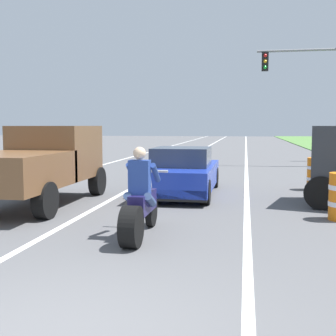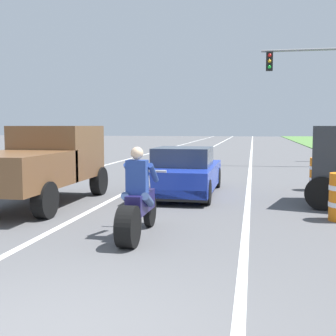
# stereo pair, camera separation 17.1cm
# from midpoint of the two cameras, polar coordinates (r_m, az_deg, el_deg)

# --- Properties ---
(lane_stripe_left_solid) EXTENTS (0.14, 120.00, 0.01)m
(lane_stripe_left_solid) POSITION_cam_midpoint_polar(r_m,az_deg,el_deg) (24.70, -6.07, 0.88)
(lane_stripe_left_solid) COLOR white
(lane_stripe_left_solid) RESTS_ON ground
(lane_stripe_right_solid) EXTENTS (0.14, 120.00, 0.01)m
(lane_stripe_right_solid) POSITION_cam_midpoint_polar(r_m,az_deg,el_deg) (23.62, 10.87, 0.60)
(lane_stripe_right_solid) COLOR white
(lane_stripe_right_solid) RESTS_ON ground
(lane_stripe_centre_dashed) EXTENTS (0.14, 120.00, 0.01)m
(lane_stripe_centre_dashed) POSITION_cam_midpoint_polar(r_m,az_deg,el_deg) (23.90, 2.21, 0.75)
(lane_stripe_centre_dashed) COLOR white
(lane_stripe_centre_dashed) RESTS_ON ground
(motorcycle_with_rider) EXTENTS (0.70, 2.21, 1.62)m
(motorcycle_with_rider) POSITION_cam_midpoint_polar(r_m,az_deg,el_deg) (7.74, -3.37, -4.85)
(motorcycle_with_rider) COLOR black
(motorcycle_with_rider) RESTS_ON ground
(sports_car_blue) EXTENTS (1.84, 4.30, 1.37)m
(sports_car_blue) POSITION_cam_midpoint_polar(r_m,az_deg,el_deg) (12.65, 2.45, -0.64)
(sports_car_blue) COLOR #1E38B2
(sports_car_blue) RESTS_ON ground
(pickup_truck_left_lane_brown) EXTENTS (2.02, 4.80, 1.98)m
(pickup_truck_left_lane_brown) POSITION_cam_midpoint_polar(r_m,az_deg,el_deg) (11.49, -15.62, 0.93)
(pickup_truck_left_lane_brown) COLOR brown
(pickup_truck_left_lane_brown) RESTS_ON ground
(traffic_light_mast_near) EXTENTS (3.99, 0.34, 6.00)m
(traffic_light_mast_near) POSITION_cam_midpoint_polar(r_m,az_deg,el_deg) (22.63, 19.13, 10.20)
(traffic_light_mast_near) COLOR gray
(traffic_light_mast_near) RESTS_ON ground
(construction_barrel_mid) EXTENTS (0.58, 0.58, 1.00)m
(construction_barrel_mid) POSITION_cam_midpoint_polar(r_m,az_deg,el_deg) (14.28, 19.32, -0.75)
(construction_barrel_mid) COLOR orange
(construction_barrel_mid) RESTS_ON ground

